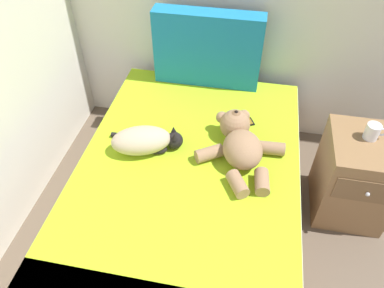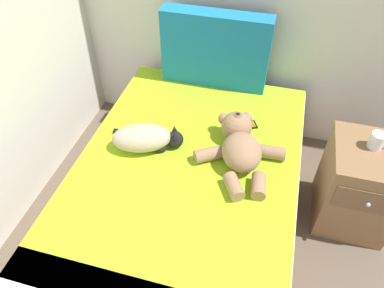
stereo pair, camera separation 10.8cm
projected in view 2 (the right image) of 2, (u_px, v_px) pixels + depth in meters
name	position (u px, v px, depth m)	size (l,w,h in m)	color
bed	(185.00, 198.00, 2.17)	(1.28, 1.92, 0.50)	olive
patterned_cushion	(215.00, 50.00, 2.42)	(0.72, 0.14, 0.51)	#1972AD
cat	(145.00, 138.00, 2.07)	(0.44, 0.29, 0.15)	tan
teddy_bear	(240.00, 145.00, 2.02)	(0.51, 0.60, 0.19)	#937051
cell_phone	(245.00, 126.00, 2.25)	(0.16, 0.13, 0.01)	black
nightstand	(358.00, 186.00, 2.18)	(0.42, 0.47, 0.59)	olive
mug	(377.00, 141.00, 1.97)	(0.12, 0.08, 0.09)	silver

